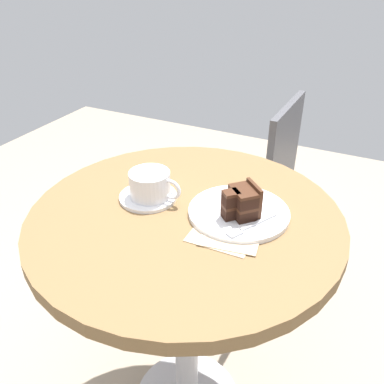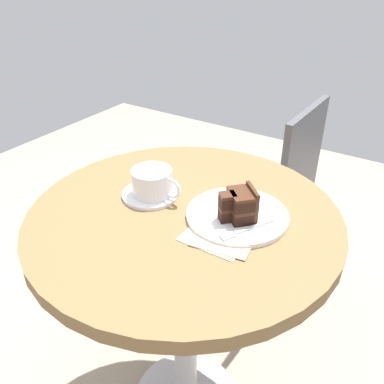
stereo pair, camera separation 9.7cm
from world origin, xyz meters
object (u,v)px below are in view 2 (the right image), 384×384
object	(u,v)px
cafe_chair	(274,186)
teaspoon	(166,188)
napkin	(222,235)
coffee_cup	(153,182)
cake_plate	(237,215)
cake_slice	(240,205)
fork	(241,231)
saucer	(151,194)

from	to	relation	value
cafe_chair	teaspoon	bearing A→B (deg)	-5.34
teaspoon	cafe_chair	world-z (taller)	cafe_chair
napkin	cafe_chair	distance (m)	0.76
coffee_cup	cake_plate	distance (m)	0.23
coffee_cup	teaspoon	size ratio (longest dim) A/B	1.44
cake_slice	cafe_chair	bearing A→B (deg)	103.46
teaspoon	fork	distance (m)	0.26
teaspoon	fork	size ratio (longest dim) A/B	0.73
cake_slice	fork	distance (m)	0.06
cake_plate	napkin	distance (m)	0.08
saucer	fork	xyz separation A→B (m)	(0.27, -0.03, 0.01)
cake_plate	napkin	size ratio (longest dim) A/B	1.49
coffee_cup	cake_slice	size ratio (longest dim) A/B	1.51
napkin	cafe_chair	world-z (taller)	cafe_chair
cafe_chair	cake_slice	bearing A→B (deg)	14.67
cake_slice	cake_plate	bearing A→B (deg)	127.44
saucer	cake_slice	size ratio (longest dim) A/B	1.59
cake_plate	cafe_chair	xyz separation A→B (m)	(-0.14, 0.62, -0.27)
saucer	cake_slice	bearing A→B (deg)	3.86
teaspoon	cafe_chair	bearing A→B (deg)	82.82
teaspoon	cake_slice	distance (m)	0.23
saucer	coffee_cup	size ratio (longest dim) A/B	1.06
coffee_cup	napkin	distance (m)	0.24
fork	cafe_chair	distance (m)	0.76
coffee_cup	fork	distance (m)	0.27
coffee_cup	cake_slice	xyz separation A→B (m)	(0.23, 0.02, 0.00)
cake_plate	fork	xyz separation A→B (m)	(0.04, -0.06, 0.01)
saucer	teaspoon	size ratio (longest dim) A/B	1.52
cake_slice	cafe_chair	xyz separation A→B (m)	(-0.15, 0.64, -0.31)
saucer	cake_slice	distance (m)	0.25
teaspoon	cake_plate	xyz separation A→B (m)	(0.21, -0.00, -0.00)
saucer	teaspoon	world-z (taller)	teaspoon
cake_slice	fork	world-z (taller)	cake_slice
teaspoon	fork	xyz separation A→B (m)	(0.25, -0.07, 0.00)
coffee_cup	cafe_chair	size ratio (longest dim) A/B	0.17
saucer	fork	bearing A→B (deg)	-5.88
saucer	cafe_chair	distance (m)	0.71
saucer	cake_plate	size ratio (longest dim) A/B	0.61
coffee_cup	napkin	size ratio (longest dim) A/B	0.86
cake_slice	napkin	distance (m)	0.08
cake_plate	cafe_chair	world-z (taller)	cafe_chair
cake_plate	fork	bearing A→B (deg)	-55.86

